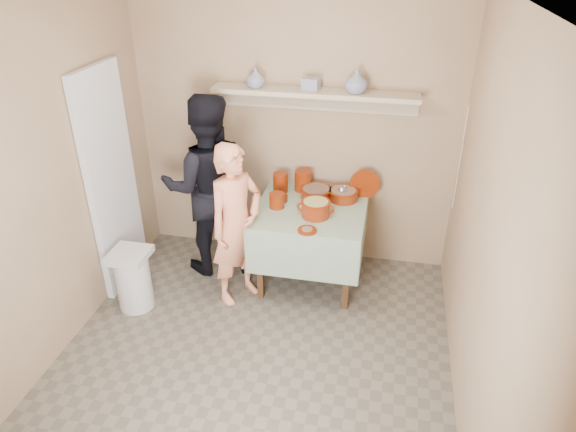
% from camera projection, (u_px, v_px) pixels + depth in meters
% --- Properties ---
extents(ground, '(3.50, 3.50, 0.00)m').
position_uv_depth(ground, '(249.00, 371.00, 3.88)').
color(ground, '#61594C').
rests_on(ground, ground).
extents(tile_panel, '(0.06, 0.70, 2.00)m').
position_uv_depth(tile_panel, '(112.00, 182.00, 4.47)').
color(tile_panel, silver).
rests_on(tile_panel, ground).
extents(plate_stack_a, '(0.14, 0.14, 0.18)m').
position_uv_depth(plate_stack_a, '(281.00, 182.00, 4.81)').
color(plate_stack_a, '#651600').
rests_on(plate_stack_a, serving_table).
extents(plate_stack_b, '(0.17, 0.17, 0.20)m').
position_uv_depth(plate_stack_b, '(303.00, 181.00, 4.83)').
color(plate_stack_b, '#651600').
rests_on(plate_stack_b, serving_table).
extents(bowl_stack, '(0.14, 0.14, 0.14)m').
position_uv_depth(bowl_stack, '(277.00, 201.00, 4.54)').
color(bowl_stack, '#651600').
rests_on(bowl_stack, serving_table).
extents(empty_bowl, '(0.17, 0.17, 0.05)m').
position_uv_depth(empty_bowl, '(279.00, 198.00, 4.67)').
color(empty_bowl, '#651600').
rests_on(empty_bowl, serving_table).
extents(propped_lid, '(0.28, 0.09, 0.28)m').
position_uv_depth(propped_lid, '(364.00, 184.00, 4.71)').
color(propped_lid, '#651600').
rests_on(propped_lid, serving_table).
extents(vase_right, '(0.23, 0.23, 0.20)m').
position_uv_depth(vase_right, '(356.00, 81.00, 4.27)').
color(vase_right, navy).
rests_on(vase_right, wall_shelf).
extents(vase_left, '(0.23, 0.23, 0.17)m').
position_uv_depth(vase_left, '(255.00, 78.00, 4.44)').
color(vase_left, navy).
rests_on(vase_left, wall_shelf).
extents(ceramic_box, '(0.16, 0.12, 0.10)m').
position_uv_depth(ceramic_box, '(311.00, 84.00, 4.38)').
color(ceramic_box, navy).
rests_on(ceramic_box, wall_shelf).
extents(person_cook, '(0.59, 0.64, 1.46)m').
position_uv_depth(person_cook, '(236.00, 225.00, 4.35)').
color(person_cook, '#F48F69').
rests_on(person_cook, ground).
extents(person_helper, '(1.02, 0.91, 1.73)m').
position_uv_depth(person_helper, '(208.00, 186.00, 4.71)').
color(person_helper, black).
rests_on(person_helper, ground).
extents(room_shell, '(3.04, 3.54, 2.62)m').
position_uv_depth(room_shell, '(239.00, 177.00, 3.10)').
color(room_shell, '#A28463').
rests_on(room_shell, ground).
extents(serving_table, '(0.97, 0.97, 0.76)m').
position_uv_depth(serving_table, '(311.00, 219.00, 4.62)').
color(serving_table, '#4C2D16').
rests_on(serving_table, ground).
extents(cazuela_meat_a, '(0.30, 0.30, 0.10)m').
position_uv_depth(cazuela_meat_a, '(316.00, 192.00, 4.71)').
color(cazuela_meat_a, '#631B09').
rests_on(cazuela_meat_a, serving_table).
extents(cazuela_meat_b, '(0.28, 0.28, 0.10)m').
position_uv_depth(cazuela_meat_b, '(343.00, 194.00, 4.67)').
color(cazuela_meat_b, '#631B09').
rests_on(cazuela_meat_b, serving_table).
extents(ladle, '(0.08, 0.26, 0.19)m').
position_uv_depth(ladle, '(342.00, 190.00, 4.62)').
color(ladle, silver).
rests_on(ladle, cazuela_meat_b).
extents(cazuela_rice, '(0.33, 0.25, 0.14)m').
position_uv_depth(cazuela_rice, '(316.00, 207.00, 4.38)').
color(cazuela_rice, '#631B09').
rests_on(cazuela_rice, serving_table).
extents(front_plate, '(0.16, 0.16, 0.03)m').
position_uv_depth(front_plate, '(307.00, 230.00, 4.19)').
color(front_plate, '#651600').
rests_on(front_plate, serving_table).
extents(wall_shelf, '(1.80, 0.25, 0.21)m').
position_uv_depth(wall_shelf, '(315.00, 95.00, 4.45)').
color(wall_shelf, tan).
rests_on(wall_shelf, room_shell).
extents(trash_bin, '(0.32, 0.32, 0.56)m').
position_uv_depth(trash_bin, '(133.00, 279.00, 4.43)').
color(trash_bin, silver).
rests_on(trash_bin, ground).
extents(electrical_cord, '(0.01, 0.05, 0.90)m').
position_uv_depth(electrical_cord, '(460.00, 159.00, 4.28)').
color(electrical_cord, silver).
rests_on(electrical_cord, wall_shelf).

